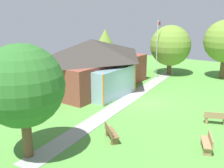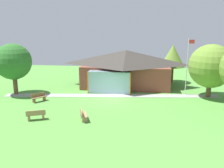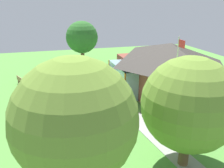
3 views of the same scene
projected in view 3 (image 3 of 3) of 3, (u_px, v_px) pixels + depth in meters
The scene contains 10 objects.
ground_plane at pixel (95, 96), 21.29m from camera, with size 44.00×44.00×0.00m, color #54933D.
pavilion at pixel (167, 68), 21.11m from camera, with size 11.59×8.03×4.56m.
footpath at pixel (110, 94), 21.66m from camera, with size 23.34×1.30×0.03m, color #999993.
flagpole at pixel (175, 87), 13.60m from camera, with size 0.64×0.08×6.17m.
bench_mid_left at pixel (68, 72), 27.06m from camera, with size 1.29×1.44×0.84m.
bench_front_left at pixel (21, 81), 24.08m from camera, with size 1.55×0.99×0.84m.
bench_front_center at pixel (25, 94), 20.82m from camera, with size 0.95×1.56×0.84m.
tree_east_hedge at pixel (189, 104), 11.40m from camera, with size 4.57×4.57×5.63m.
tree_far_east at pixel (75, 120), 8.43m from camera, with size 4.48×4.48×6.27m.
tree_west_hedge at pixel (82, 37), 30.06m from camera, with size 3.95×3.95×5.63m.
Camera 3 is at (19.43, -4.04, 7.94)m, focal length 39.05 mm.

